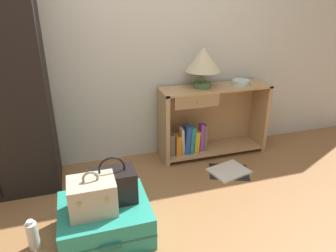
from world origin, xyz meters
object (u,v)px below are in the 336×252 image
Objects in this scene: handbag at (113,185)px; bottle at (33,235)px; bowl at (241,82)px; train_case at (92,196)px; suitcase_large at (105,219)px; bookshelf at (208,122)px; open_book_on_floor at (229,171)px; table_lamp at (203,61)px.

handbag is 0.61m from bottle.
train_case is at bearing -149.38° from bowl.
suitcase_large is (-1.50, -0.89, -0.63)m from bowl.
bookshelf is 0.55m from open_book_on_floor.
handbag is 1.54× the size of bottle.
bowl is 1.85m from suitcase_large.
bookshelf reaches higher than suitcase_large.
bottle is (-1.65, -0.91, -0.25)m from bookshelf.
bookshelf is 2.86× the size of table_lamp.
bottle is (-0.47, 0.01, -0.02)m from suitcase_large.
table_lamp is 1.28× the size of train_case.
bowl is 0.79× the size of bottle.
bookshelf is at bearing 37.51° from train_case.
open_book_on_floor is at bearing 21.37° from handbag.
bookshelf is 3.67× the size of train_case.
handbag is (-1.42, -0.85, -0.39)m from bowl.
open_book_on_floor is (1.29, 0.52, -0.35)m from train_case.
bookshelf is at bearing 2.59° from table_lamp.
bottle is at bearing -164.24° from open_book_on_floor.
train_case is 1.37× the size of bottle.
bottle is at bearing 173.56° from train_case.
train_case reaches higher than bottle.
handbag is at bearing 27.84° from train_case.
bowl reaches higher than train_case.
open_book_on_floor is at bearing -83.67° from bookshelf.
bowl reaches higher than bottle.
train_case is at bearing -142.49° from bookshelf.
bottle is (-1.97, -0.88, -0.65)m from bowl.
table_lamp is at bearing 29.96° from bottle.
table_lamp is 1.75× the size of bottle.
bowl is 0.28× the size of suitcase_large.
suitcase_large is (-1.17, -0.91, -0.24)m from bookshelf.
suitcase_large reaches higher than bottle.
suitcase_large is 1.81× the size of handbag.
open_book_on_floor is at bearing 21.75° from suitcase_large.
bowl is at bearing -2.71° from table_lamp.
table_lamp is 0.86× the size of open_book_on_floor.
bowl is 0.58× the size of train_case.
suitcase_large is at bearing 28.57° from train_case.
handbag reaches higher than open_book_on_floor.
bowl reaches higher than handbag.
bowl is 0.51× the size of handbag.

